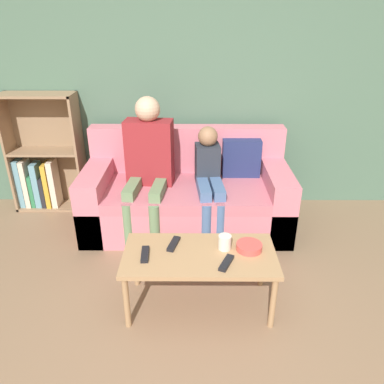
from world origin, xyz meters
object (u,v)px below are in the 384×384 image
person_adult (148,157)px  snack_bowl (249,247)px  tv_remote_1 (174,244)px  bookshelf (44,164)px  tv_remote_0 (145,254)px  couch (188,196)px  cup_near (225,242)px  person_child (209,177)px  coffee_table (200,259)px  tv_remote_2 (226,263)px

person_adult → snack_bowl: bearing=-46.7°
person_adult → tv_remote_1: 1.04m
bookshelf → tv_remote_0: 1.96m
couch → cup_near: couch is taller
person_child → tv_remote_1: (-0.27, -0.90, -0.11)m
person_adult → snack_bowl: 1.30m
person_adult → bookshelf: bearing=164.0°
person_adult → person_child: size_ratio=1.27×
person_child → cup_near: bearing=-90.7°
coffee_table → cup_near: (0.17, 0.06, 0.10)m
bookshelf → coffee_table: (1.57, -1.51, -0.09)m
tv_remote_2 → person_adult: bearing=141.8°
coffee_table → cup_near: size_ratio=10.16×
coffee_table → person_child: person_child is taller
coffee_table → snack_bowl: 0.34m
bookshelf → person_adult: size_ratio=0.96×
bookshelf → tv_remote_0: bookshelf is taller
person_adult → tv_remote_1: person_adult is taller
couch → tv_remote_0: size_ratio=10.89×
person_adult → tv_remote_1: size_ratio=7.00×
couch → coffee_table: couch is taller
couch → snack_bowl: 1.18m
person_child → tv_remote_1: 0.95m
tv_remote_1 → snack_bowl: (0.51, -0.05, 0.01)m
tv_remote_0 → tv_remote_1: size_ratio=0.98×
cup_near → tv_remote_2: 0.18m
tv_remote_0 → tv_remote_2: bearing=-13.1°
cup_near → snack_bowl: cup_near is taller
tv_remote_0 → tv_remote_2: same height
couch → tv_remote_0: bearing=-102.7°
person_child → tv_remote_2: bearing=-91.5°
tv_remote_1 → snack_bowl: snack_bowl is taller
couch → person_child: person_child is taller
coffee_table → tv_remote_1: (-0.18, 0.10, 0.06)m
bookshelf → person_child: 1.75m
cup_near → person_child: bearing=94.4°
bookshelf → person_adult: person_adult is taller
tv_remote_2 → tv_remote_0: bearing=-165.5°
coffee_table → person_child: 1.02m
bookshelf → tv_remote_2: size_ratio=6.81×
person_child → tv_remote_2: size_ratio=5.56×
coffee_table → tv_remote_1: size_ratio=5.78×
coffee_table → person_adult: person_adult is taller
person_adult → tv_remote_2: bearing=-56.8°
couch → cup_near: bearing=-75.9°
tv_remote_1 → cup_near: bearing=8.8°
person_child → tv_remote_0: 1.13m
tv_remote_1 → snack_bowl: size_ratio=1.01×
couch → tv_remote_0: 1.19m
bookshelf → tv_remote_2: bookshelf is taller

